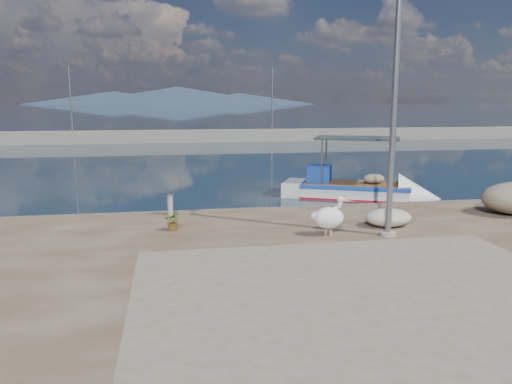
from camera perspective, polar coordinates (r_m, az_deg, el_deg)
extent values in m
plane|color=#162635|center=(12.57, 3.01, -8.94)|extent=(1400.00, 1400.00, 0.00)
cube|color=gray|center=(10.00, 12.67, -11.30)|extent=(9.00, 7.00, 0.01)
cube|color=gray|center=(51.75, -6.93, 6.37)|extent=(120.00, 2.20, 1.20)
cylinder|color=gray|center=(52.39, -20.42, 9.58)|extent=(0.16, 0.16, 7.00)
cylinder|color=gray|center=(52.65, 1.86, 10.21)|extent=(0.16, 0.16, 7.00)
cone|color=#28384C|center=(664.98, -15.94, 10.33)|extent=(220.00, 220.00, 16.00)
cone|color=#28384C|center=(661.71, -8.93, 10.86)|extent=(280.00, 280.00, 22.00)
cone|color=#28384C|center=(668.02, -1.93, 10.63)|extent=(200.00, 200.00, 14.00)
cube|color=white|center=(22.24, 11.27, -0.37)|extent=(6.65, 4.53, 1.04)
cube|color=#1943A7|center=(22.16, 11.31, 0.81)|extent=(5.06, 3.85, 0.15)
cube|color=maroon|center=(22.25, 11.26, -0.52)|extent=(5.05, 3.83, 0.13)
cube|color=#1943A7|center=(22.23, 7.26, 2.11)|extent=(1.31, 1.31, 0.77)
cube|color=#272E32|center=(21.92, 11.50, 6.05)|extent=(4.00, 3.25, 0.09)
cylinder|color=tan|center=(13.87, 7.96, -4.41)|extent=(0.04, 0.04, 0.28)
cylinder|color=tan|center=(13.88, 8.55, -4.41)|extent=(0.04, 0.04, 0.28)
ellipsoid|color=silver|center=(13.78, 8.29, -2.95)|extent=(0.94, 0.70, 0.60)
cylinder|color=silver|center=(13.74, 9.41, -1.73)|extent=(0.22, 0.15, 0.51)
sphere|color=silver|center=(13.70, 9.61, -0.83)|extent=(0.17, 0.17, 0.17)
cone|color=#CC7C4F|center=(13.74, 10.44, -1.00)|extent=(0.42, 0.18, 0.13)
cylinder|color=gray|center=(13.79, 15.50, 9.36)|extent=(0.16, 0.16, 7.00)
cylinder|color=gray|center=(14.25, 14.83, -4.62)|extent=(0.44, 0.44, 0.10)
cylinder|color=gray|center=(16.42, -9.77, -1.42)|extent=(0.17, 0.17, 0.68)
cylinder|color=gray|center=(16.35, -9.81, -0.26)|extent=(0.23, 0.23, 0.06)
imported|color=#33722D|center=(14.45, -9.43, -3.29)|extent=(0.59, 0.54, 0.55)
ellipsoid|color=beige|center=(15.23, 14.87, -2.85)|extent=(1.39, 1.04, 0.52)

